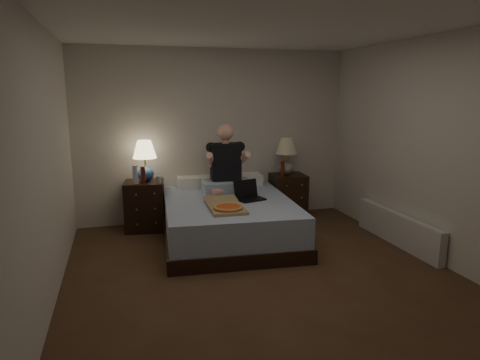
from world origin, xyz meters
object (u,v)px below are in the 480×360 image
object	(u,v)px
bed	(228,219)
nightstand_left	(145,206)
soda_can	(159,180)
person	(226,159)
nightstand_right	(288,196)
beer_bottle_right	(283,169)
lamp_left	(145,161)
pizza_box	(228,208)
lamp_right	(286,156)
water_bottle	(135,174)
laptop	(251,191)
beer_bottle_left	(143,175)
radiator	(397,229)

from	to	relation	value
bed	nightstand_left	distance (m)	1.22
soda_can	nightstand_left	bearing A→B (deg)	138.62
soda_can	person	distance (m)	0.95
nightstand_right	beer_bottle_right	bearing A→B (deg)	-135.27
soda_can	lamp_left	bearing A→B (deg)	128.84
lamp_left	pizza_box	xyz separation A→B (m)	(0.84, -1.29, -0.39)
lamp_right	beer_bottle_right	distance (m)	0.24
bed	nightstand_right	xyz separation A→B (m)	(1.14, 0.72, 0.06)
water_bottle	laptop	bearing A→B (deg)	-26.61
water_bottle	laptop	size ratio (longest dim) A/B	0.74
nightstand_right	beer_bottle_left	size ratio (longest dim) A/B	2.85
pizza_box	radiator	xyz separation A→B (m)	(2.13, -0.22, -0.37)
pizza_box	person	bearing A→B (deg)	79.25
lamp_left	nightstand_left	bearing A→B (deg)	-137.67
pizza_box	nightstand_left	bearing A→B (deg)	126.99
bed	nightstand_left	size ratio (longest dim) A/B	3.11
nightstand_left	nightstand_right	world-z (taller)	nightstand_left
person	water_bottle	bearing A→B (deg)	173.75
beer_bottle_right	radiator	xyz separation A→B (m)	(1.00, -1.40, -0.57)
radiator	nightstand_left	bearing A→B (deg)	153.71
beer_bottle_left	person	world-z (taller)	person
beer_bottle_left	radiator	bearing A→B (deg)	-24.11
laptop	radiator	xyz separation A→B (m)	(1.72, -0.67, -0.45)
nightstand_left	person	xyz separation A→B (m)	(1.09, -0.30, 0.65)
nightstand_left	radiator	bearing A→B (deg)	-18.77
beer_bottle_left	lamp_left	bearing A→B (deg)	75.17
pizza_box	beer_bottle_left	bearing A→B (deg)	130.41
lamp_right	soda_can	world-z (taller)	lamp_right
lamp_right	pizza_box	xyz separation A→B (m)	(-1.24, -1.32, -0.37)
nightstand_right	laptop	bearing A→B (deg)	-131.71
lamp_left	beer_bottle_right	size ratio (longest dim) A/B	2.43
bed	soda_can	distance (m)	1.07
nightstand_right	pizza_box	world-z (taller)	nightstand_right
water_bottle	nightstand_left	bearing A→B (deg)	44.65
bed	person	xyz separation A→B (m)	(0.08, 0.37, 0.73)
nightstand_left	beer_bottle_right	world-z (taller)	beer_bottle_right
lamp_right	person	bearing A→B (deg)	-160.70
water_bottle	radiator	world-z (taller)	water_bottle
soda_can	beer_bottle_left	size ratio (longest dim) A/B	0.43
person	pizza_box	size ratio (longest dim) A/B	1.22
nightstand_left	pizza_box	distance (m)	1.55
bed	beer_bottle_right	world-z (taller)	beer_bottle_right
lamp_right	beer_bottle_left	xyz separation A→B (m)	(-2.12, -0.19, -0.14)
lamp_left	lamp_right	xyz separation A→B (m)	(2.08, 0.03, -0.02)
nightstand_left	soda_can	world-z (taller)	soda_can
beer_bottle_left	pizza_box	size ratio (longest dim) A/B	0.30
nightstand_right	person	world-z (taller)	person
lamp_left	beer_bottle_left	world-z (taller)	lamp_left
lamp_left	person	distance (m)	1.11
bed	beer_bottle_right	size ratio (longest dim) A/B	9.18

